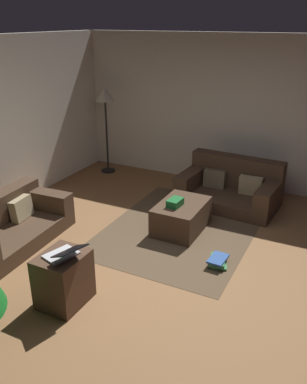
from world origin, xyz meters
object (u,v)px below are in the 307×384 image
at_px(tv_remote, 172,205).
at_px(gift_box, 175,202).
at_px(laptop, 64,253).
at_px(corner_lamp, 105,101).
at_px(book_stack, 218,261).
at_px(couch_left, 6,227).
at_px(couch_right, 231,187).
at_px(side_table, 64,279).
at_px(ottoman, 181,217).

bearing_deg(tv_remote, gift_box, -49.35).
relative_size(gift_box, laptop, 0.53).
bearing_deg(corner_lamp, gift_box, -127.78).
distance_m(gift_box, book_stack, 1.06).
relative_size(couch_left, couch_right, 1.11).
height_order(couch_right, side_table, couch_right).
relative_size(ottoman, laptop, 1.86).
relative_size(couch_left, corner_lamp, 1.09).
xyz_separation_m(laptop, book_stack, (1.44, -1.18, -0.57)).
bearing_deg(side_table, couch_left, 66.25).
relative_size(ottoman, book_stack, 2.60).
relative_size(couch_left, side_table, 3.08).
height_order(laptop, corner_lamp, corner_lamp).
relative_size(couch_right, gift_box, 6.51).
distance_m(couch_left, couch_right, 3.49).
bearing_deg(gift_box, tv_remote, 101.35).
distance_m(ottoman, laptop, 2.16).
bearing_deg(corner_lamp, tv_remote, -128.47).
bearing_deg(couch_right, couch_left, 52.62).
distance_m(laptop, corner_lamp, 4.18).
distance_m(couch_left, book_stack, 2.82).
height_order(couch_right, gift_box, couch_right).
xyz_separation_m(ottoman, laptop, (-2.08, 0.40, 0.42)).
height_order(couch_left, corner_lamp, corner_lamp).
height_order(gift_box, tv_remote, gift_box).
relative_size(side_table, laptop, 1.23).
bearing_deg(tv_remote, side_table, -161.50).
relative_size(ottoman, side_table, 1.51).
bearing_deg(corner_lamp, book_stack, -126.41).
bearing_deg(couch_right, tv_remote, 75.08).
relative_size(couch_right, side_table, 2.77).
height_order(gift_box, corner_lamp, corner_lamp).
height_order(couch_left, laptop, laptop).
bearing_deg(ottoman, couch_left, 126.09).
xyz_separation_m(ottoman, tv_remote, (-0.12, 0.09, 0.22)).
height_order(ottoman, book_stack, ottoman).
xyz_separation_m(gift_box, side_table, (-1.94, 0.41, -0.17)).
bearing_deg(gift_box, side_table, 168.02).
relative_size(ottoman, corner_lamp, 0.53).
bearing_deg(couch_right, gift_box, 76.65).
xyz_separation_m(couch_right, tv_remote, (-1.34, 0.45, 0.15)).
distance_m(couch_right, book_stack, 1.92).
relative_size(couch_right, corner_lamp, 0.98).
distance_m(couch_right, ottoman, 1.27).
xyz_separation_m(side_table, corner_lamp, (3.65, 1.79, 1.10)).
bearing_deg(book_stack, tv_remote, 59.21).
bearing_deg(book_stack, couch_left, 105.92).
distance_m(gift_box, corner_lamp, 2.94).
relative_size(couch_right, book_stack, 4.78).
bearing_deg(couch_right, laptop, 80.69).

